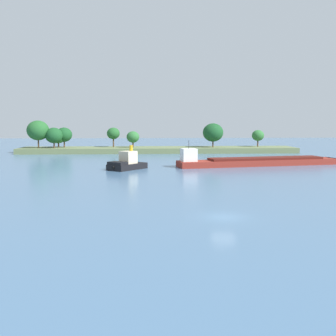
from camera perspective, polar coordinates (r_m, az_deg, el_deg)
ground_plane at (r=44.30m, az=7.73°, el=-6.76°), size 400.00×400.00×0.00m
treeline_island at (r=132.11m, az=-3.82°, el=3.36°), size 88.09×12.85×10.26m
cargo_barge at (r=95.91m, az=12.23°, el=0.93°), size 38.75×12.51×5.93m
tugboat at (r=86.58m, az=-5.74°, el=0.66°), size 8.58×9.15×5.02m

